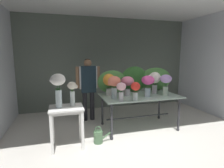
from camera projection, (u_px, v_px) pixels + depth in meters
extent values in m
plane|color=silver|center=(124.00, 125.00, 4.48)|extent=(7.36, 7.36, 0.00)
cube|color=slate|center=(107.00, 64.00, 5.83)|extent=(5.55, 0.12, 2.88)
cube|color=silver|center=(218.00, 65.00, 5.00)|extent=(0.12, 3.46, 2.88)
cube|color=silver|center=(125.00, 0.00, 4.01)|extent=(5.67, 3.46, 0.12)
cube|color=#B4D1C1|center=(139.00, 96.00, 4.17)|extent=(1.78, 1.04, 0.02)
cylinder|color=#2D2D33|center=(112.00, 122.00, 3.62)|extent=(0.05, 0.05, 0.78)
sphere|color=#2D2D33|center=(112.00, 138.00, 3.68)|extent=(0.07, 0.07, 0.07)
cylinder|color=#2D2D33|center=(179.00, 115.00, 4.06)|extent=(0.05, 0.05, 0.78)
sphere|color=#2D2D33|center=(178.00, 129.00, 4.11)|extent=(0.07, 0.07, 0.07)
cylinder|color=#2D2D33|center=(102.00, 110.00, 4.42)|extent=(0.05, 0.05, 0.78)
sphere|color=#2D2D33|center=(102.00, 123.00, 4.48)|extent=(0.07, 0.07, 0.07)
cylinder|color=#2D2D33|center=(159.00, 105.00, 4.85)|extent=(0.05, 0.05, 0.78)
sphere|color=#2D2D33|center=(159.00, 117.00, 4.91)|extent=(0.07, 0.07, 0.07)
cylinder|color=#2D2D33|center=(139.00, 117.00, 4.26)|extent=(1.58, 0.03, 0.03)
cube|color=white|center=(66.00, 108.00, 3.29)|extent=(0.61, 0.50, 0.03)
cube|color=white|center=(66.00, 110.00, 3.29)|extent=(0.55, 0.44, 0.06)
cube|color=white|center=(52.00, 134.00, 3.08)|extent=(0.05, 0.05, 0.75)
cube|color=white|center=(83.00, 131.00, 3.22)|extent=(0.05, 0.05, 0.75)
cube|color=white|center=(53.00, 125.00, 3.48)|extent=(0.05, 0.05, 0.75)
cube|color=white|center=(80.00, 122.00, 3.62)|extent=(0.05, 0.05, 0.75)
cylinder|color=#232328|center=(85.00, 104.00, 4.72)|extent=(0.12, 0.12, 0.87)
cylinder|color=#232328|center=(92.00, 104.00, 4.77)|extent=(0.12, 0.12, 0.87)
cube|color=silver|center=(88.00, 77.00, 4.63)|extent=(0.45, 0.22, 0.56)
cube|color=#192833|center=(89.00, 80.00, 4.53)|extent=(0.38, 0.02, 0.68)
cylinder|color=#936B4C|center=(77.00, 78.00, 4.56)|extent=(0.09, 0.09, 0.55)
cylinder|color=#936B4C|center=(98.00, 77.00, 4.70)|extent=(0.09, 0.09, 0.55)
sphere|color=#936B4C|center=(88.00, 63.00, 4.57)|extent=(0.20, 0.20, 0.20)
ellipsoid|color=black|center=(88.00, 60.00, 4.58)|extent=(0.15, 0.15, 0.09)
ellipsoid|color=#477F3D|center=(112.00, 82.00, 4.36)|extent=(0.73, 0.30, 0.56)
ellipsoid|color=#2D6028|center=(134.00, 79.00, 4.51)|extent=(0.71, 0.23, 0.64)
ellipsoid|color=#477F3D|center=(155.00, 79.00, 4.67)|extent=(0.90, 0.31, 0.60)
cylinder|color=silver|center=(148.00, 92.00, 4.00)|extent=(0.13, 0.13, 0.20)
cylinder|color=#9EBCB2|center=(147.00, 95.00, 4.01)|extent=(0.12, 0.12, 0.08)
cylinder|color=#477F3D|center=(149.00, 90.00, 4.00)|extent=(0.01, 0.01, 0.31)
cylinder|color=#477F3D|center=(147.00, 89.00, 4.01)|extent=(0.01, 0.01, 0.31)
cylinder|color=#477F3D|center=(147.00, 90.00, 3.98)|extent=(0.01, 0.01, 0.31)
cylinder|color=#477F3D|center=(148.00, 90.00, 3.96)|extent=(0.01, 0.01, 0.31)
ellipsoid|color=#E54C9E|center=(148.00, 80.00, 3.95)|extent=(0.29, 0.29, 0.20)
sphere|color=#E54C9E|center=(144.00, 79.00, 3.95)|extent=(0.11, 0.11, 0.11)
sphere|color=#E54C9E|center=(152.00, 81.00, 4.01)|extent=(0.09, 0.09, 0.09)
cylinder|color=silver|center=(114.00, 93.00, 3.82)|extent=(0.12, 0.12, 0.24)
cylinder|color=#9EBCB2|center=(114.00, 96.00, 3.84)|extent=(0.11, 0.11, 0.10)
cylinder|color=#477F3D|center=(115.00, 91.00, 3.82)|extent=(0.01, 0.01, 0.30)
cylinder|color=#477F3D|center=(113.00, 91.00, 3.84)|extent=(0.01, 0.01, 0.30)
cylinder|color=#477F3D|center=(114.00, 91.00, 3.79)|extent=(0.01, 0.01, 0.30)
ellipsoid|color=#EF7A60|center=(114.00, 81.00, 3.78)|extent=(0.27, 0.27, 0.22)
sphere|color=#EF7A60|center=(110.00, 83.00, 3.77)|extent=(0.09, 0.09, 0.09)
sphere|color=#EF7A60|center=(119.00, 81.00, 3.82)|extent=(0.08, 0.08, 0.08)
ellipsoid|color=#2D6028|center=(114.00, 87.00, 3.77)|extent=(0.10, 0.10, 0.03)
cylinder|color=silver|center=(109.00, 92.00, 4.16)|extent=(0.14, 0.14, 0.15)
cylinder|color=#9EBCB2|center=(109.00, 94.00, 4.17)|extent=(0.13, 0.13, 0.06)
cylinder|color=#387033|center=(110.00, 89.00, 4.15)|extent=(0.01, 0.01, 0.27)
cylinder|color=#387033|center=(108.00, 89.00, 4.17)|extent=(0.01, 0.01, 0.27)
cylinder|color=#387033|center=(109.00, 89.00, 4.12)|extent=(0.01, 0.01, 0.27)
ellipsoid|color=orange|center=(109.00, 80.00, 4.12)|extent=(0.28, 0.28, 0.28)
sphere|color=orange|center=(106.00, 79.00, 4.09)|extent=(0.08, 0.08, 0.08)
sphere|color=orange|center=(113.00, 79.00, 4.12)|extent=(0.10, 0.10, 0.10)
cylinder|color=silver|center=(127.00, 92.00, 4.12)|extent=(0.13, 0.13, 0.16)
cylinder|color=#9EBCB2|center=(127.00, 94.00, 4.12)|extent=(0.12, 0.12, 0.07)
cylinder|color=#28562D|center=(128.00, 89.00, 4.12)|extent=(0.01, 0.01, 0.27)
cylinder|color=#28562D|center=(127.00, 89.00, 4.12)|extent=(0.01, 0.01, 0.27)
cylinder|color=#28562D|center=(126.00, 89.00, 4.10)|extent=(0.01, 0.01, 0.27)
cylinder|color=#28562D|center=(128.00, 90.00, 4.08)|extent=(0.01, 0.01, 0.27)
ellipsoid|color=pink|center=(127.00, 81.00, 4.07)|extent=(0.30, 0.30, 0.21)
sphere|color=pink|center=(130.00, 80.00, 4.12)|extent=(0.09, 0.09, 0.09)
cylinder|color=silver|center=(154.00, 89.00, 4.33)|extent=(0.13, 0.13, 0.21)
cylinder|color=#9EBCB2|center=(154.00, 92.00, 4.34)|extent=(0.12, 0.12, 0.09)
cylinder|color=#2D6028|center=(155.00, 87.00, 4.34)|extent=(0.01, 0.01, 0.30)
cylinder|color=#2D6028|center=(154.00, 87.00, 4.34)|extent=(0.01, 0.01, 0.30)
cylinder|color=#2D6028|center=(154.00, 87.00, 4.31)|extent=(0.01, 0.01, 0.30)
cylinder|color=#2D6028|center=(155.00, 87.00, 4.30)|extent=(0.01, 0.01, 0.30)
ellipsoid|color=white|center=(155.00, 78.00, 4.28)|extent=(0.28, 0.28, 0.27)
sphere|color=white|center=(150.00, 77.00, 4.27)|extent=(0.09, 0.09, 0.09)
sphere|color=white|center=(158.00, 77.00, 4.31)|extent=(0.11, 0.11, 0.11)
ellipsoid|color=#387033|center=(154.00, 84.00, 4.34)|extent=(0.10, 0.10, 0.03)
cylinder|color=silver|center=(121.00, 97.00, 3.60)|extent=(0.10, 0.10, 0.19)
cylinder|color=#9EBCB2|center=(121.00, 99.00, 3.61)|extent=(0.09, 0.09, 0.08)
cylinder|color=#28562D|center=(122.00, 95.00, 3.60)|extent=(0.01, 0.01, 0.25)
cylinder|color=#28562D|center=(120.00, 95.00, 3.61)|extent=(0.01, 0.01, 0.25)
cylinder|color=#28562D|center=(121.00, 95.00, 3.58)|extent=(0.01, 0.01, 0.25)
ellipsoid|color=#EFB2BC|center=(121.00, 86.00, 3.57)|extent=(0.19, 0.19, 0.16)
sphere|color=#EFB2BC|center=(124.00, 85.00, 3.61)|extent=(0.06, 0.06, 0.06)
ellipsoid|color=#28562D|center=(120.00, 91.00, 3.56)|extent=(0.10, 0.04, 0.03)
cylinder|color=silver|center=(165.00, 91.00, 4.12)|extent=(0.12, 0.12, 0.20)
cylinder|color=#9EBCB2|center=(165.00, 94.00, 4.13)|extent=(0.11, 0.11, 0.09)
cylinder|color=#28562D|center=(166.00, 88.00, 4.11)|extent=(0.01, 0.01, 0.32)
cylinder|color=#28562D|center=(165.00, 88.00, 4.13)|extent=(0.01, 0.01, 0.32)
cylinder|color=#28562D|center=(166.00, 88.00, 4.09)|extent=(0.01, 0.01, 0.32)
ellipsoid|color=#B28ED1|center=(166.00, 79.00, 4.08)|extent=(0.27, 0.27, 0.19)
sphere|color=#B28ED1|center=(168.00, 77.00, 4.12)|extent=(0.08, 0.08, 0.08)
cylinder|color=silver|center=(135.00, 96.00, 3.68)|extent=(0.10, 0.10, 0.16)
cylinder|color=#9EBCB2|center=(135.00, 99.00, 3.69)|extent=(0.09, 0.09, 0.07)
cylinder|color=#477F3D|center=(136.00, 94.00, 3.68)|extent=(0.01, 0.01, 0.23)
cylinder|color=#477F3D|center=(135.00, 94.00, 3.70)|extent=(0.01, 0.01, 0.23)
cylinder|color=#477F3D|center=(135.00, 94.00, 3.67)|extent=(0.01, 0.01, 0.23)
cylinder|color=#477F3D|center=(136.00, 94.00, 3.66)|extent=(0.01, 0.01, 0.23)
ellipsoid|color=red|center=(136.00, 86.00, 3.65)|extent=(0.19, 0.19, 0.17)
sphere|color=red|center=(133.00, 86.00, 3.62)|extent=(0.05, 0.05, 0.05)
ellipsoid|color=#387033|center=(136.00, 91.00, 3.69)|extent=(0.10, 0.09, 0.03)
cylinder|color=silver|center=(59.00, 99.00, 3.23)|extent=(0.11, 0.11, 0.32)
cylinder|color=#9EBCB2|center=(59.00, 104.00, 3.24)|extent=(0.10, 0.10, 0.14)
cylinder|color=#28562D|center=(60.00, 95.00, 3.22)|extent=(0.01, 0.01, 0.44)
cylinder|color=#28562D|center=(58.00, 95.00, 3.24)|extent=(0.01, 0.01, 0.44)
cylinder|color=#28562D|center=(58.00, 96.00, 3.19)|extent=(0.01, 0.01, 0.44)
ellipsoid|color=white|center=(58.00, 80.00, 3.17)|extent=(0.26, 0.26, 0.21)
sphere|color=white|center=(51.00, 81.00, 3.17)|extent=(0.06, 0.06, 0.06)
sphere|color=white|center=(63.00, 80.00, 3.20)|extent=(0.09, 0.09, 0.09)
ellipsoid|color=#2D6028|center=(58.00, 89.00, 3.20)|extent=(0.11, 0.06, 0.03)
cylinder|color=silver|center=(72.00, 99.00, 3.34)|extent=(0.09, 0.09, 0.28)
cylinder|color=#9EBCB2|center=(73.00, 103.00, 3.36)|extent=(0.08, 0.08, 0.12)
cylinder|color=#477F3D|center=(73.00, 97.00, 3.34)|extent=(0.01, 0.01, 0.33)
cylinder|color=#477F3D|center=(72.00, 96.00, 3.35)|extent=(0.01, 0.01, 0.33)
cylinder|color=#477F3D|center=(72.00, 97.00, 3.34)|extent=(0.01, 0.01, 0.33)
cylinder|color=#477F3D|center=(73.00, 97.00, 3.32)|extent=(0.01, 0.01, 0.33)
ellipsoid|color=silver|center=(72.00, 86.00, 3.30)|extent=(0.16, 0.16, 0.14)
sphere|color=silver|center=(69.00, 85.00, 3.27)|extent=(0.07, 0.07, 0.07)
sphere|color=silver|center=(76.00, 87.00, 3.34)|extent=(0.08, 0.08, 0.08)
cylinder|color=#4C704C|center=(98.00, 137.00, 3.53)|extent=(0.18, 0.18, 0.24)
cylinder|color=#4C704C|center=(107.00, 135.00, 3.58)|extent=(0.18, 0.04, 0.14)
torus|color=#4C704C|center=(98.00, 129.00, 3.51)|extent=(0.13, 0.02, 0.13)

